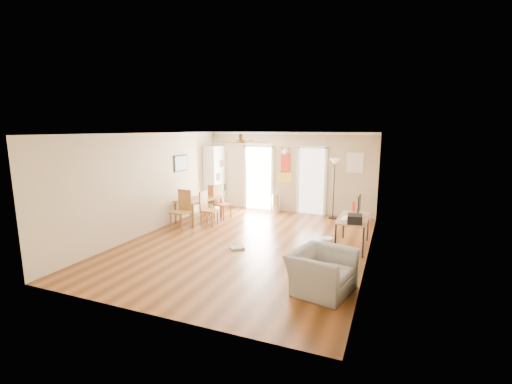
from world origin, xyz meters
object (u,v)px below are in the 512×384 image
at_px(trash_can, 276,203).
at_px(armchair, 322,271).
at_px(dining_chair_far, 216,200).
at_px(dining_chair_right_a, 222,202).
at_px(dining_table, 199,210).
at_px(wastebasket_a, 327,244).
at_px(wastebasket_b, 309,264).
at_px(bookshelf, 216,177).
at_px(computer_desk, 353,232).
at_px(dining_chair_right_b, 209,209).
at_px(dining_chair_near, 180,210).
at_px(printer, 355,219).
at_px(torchiere_lamp, 334,189).

distance_m(trash_can, armchair, 5.59).
height_order(dining_chair_far, trash_can, dining_chair_far).
bearing_deg(dining_chair_right_a, armchair, -123.97).
bearing_deg(dining_chair_far, dining_table, 63.22).
bearing_deg(trash_can, armchair, -63.60).
height_order(wastebasket_a, armchair, armchair).
distance_m(trash_can, wastebasket_b, 4.81).
bearing_deg(bookshelf, computer_desk, -28.02).
xyz_separation_m(computer_desk, wastebasket_a, (-0.49, -0.44, -0.21)).
bearing_deg(dining_chair_right_b, computer_desk, -96.94).
relative_size(dining_chair_near, dining_chair_far, 1.06).
relative_size(computer_desk, wastebasket_b, 3.95).
height_order(dining_chair_far, printer, dining_chair_far).
xyz_separation_m(dining_table, printer, (4.60, -1.21, 0.46)).
bearing_deg(dining_chair_near, dining_chair_right_a, 73.57).
distance_m(dining_chair_right_a, dining_chair_near, 1.50).
relative_size(dining_chair_right_b, wastebasket_a, 3.31).
relative_size(dining_chair_right_b, computer_desk, 0.74).
height_order(torchiere_lamp, armchair, torchiere_lamp).
bearing_deg(computer_desk, dining_chair_near, -177.47).
distance_m(trash_can, wastebasket_a, 3.72).
bearing_deg(dining_chair_near, trash_can, 62.06).
relative_size(torchiere_lamp, printer, 5.12).
xyz_separation_m(printer, wastebasket_a, (-0.57, 0.04, -0.65)).
height_order(computer_desk, wastebasket_b, computer_desk).
xyz_separation_m(dining_chair_right_b, armchair, (3.75, -2.84, -0.14)).
distance_m(dining_chair_far, computer_desk, 4.63).
relative_size(dining_chair_right_b, wastebasket_b, 2.91).
xyz_separation_m(trash_can, computer_desk, (2.70, -2.54, 0.05)).
bearing_deg(wastebasket_b, dining_table, 147.41).
height_order(dining_table, armchair, armchair).
bearing_deg(wastebasket_a, dining_table, 163.82).
bearing_deg(wastebasket_a, armchair, -82.44).
bearing_deg(wastebasket_a, printer, -4.50).
relative_size(dining_chair_far, computer_desk, 0.75).
bearing_deg(printer, dining_chair_right_b, 161.72).
distance_m(dining_chair_far, wastebasket_b, 5.02).
relative_size(dining_table, wastebasket_a, 4.59).
bearing_deg(dining_table, printer, -14.79).
xyz_separation_m(dining_chair_right_a, dining_chair_right_b, (0.00, -0.80, -0.02)).
distance_m(bookshelf, trash_can, 2.31).
xyz_separation_m(bookshelf, printer, (4.97, -2.96, -0.27)).
distance_m(dining_chair_right_b, computer_desk, 3.99).
bearing_deg(dining_chair_far, torchiere_lamp, 179.71).
relative_size(dining_chair_near, trash_can, 1.72).
bearing_deg(wastebasket_a, wastebasket_b, -94.47).
bearing_deg(printer, dining_chair_far, 149.66).
bearing_deg(dining_chair_near, bookshelf, 103.27).
bearing_deg(bookshelf, armchair, -47.76).
distance_m(dining_table, dining_chair_right_b, 0.67).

